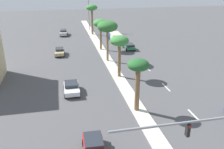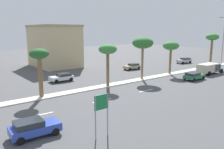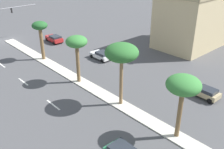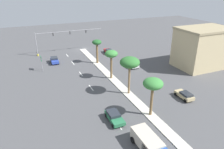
{
  "view_description": "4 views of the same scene",
  "coord_description": "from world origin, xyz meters",
  "views": [
    {
      "loc": [
        -8.36,
        -10.4,
        14.79
      ],
      "look_at": [
        -1.68,
        21.04,
        1.84
      ],
      "focal_mm": 39.33,
      "sensor_mm": 36.0,
      "label": 1
    },
    {
      "loc": [
        28.12,
        3.31,
        8.64
      ],
      "look_at": [
        0.44,
        24.96,
        1.82
      ],
      "focal_mm": 36.53,
      "sensor_mm": 36.0,
      "label": 2
    },
    {
      "loc": [
        17.63,
        50.14,
        16.17
      ],
      "look_at": [
        -2.45,
        28.22,
        1.66
      ],
      "focal_mm": 40.49,
      "sensor_mm": 36.0,
      "label": 3
    },
    {
      "loc": [
        16.97,
        63.88,
        19.75
      ],
      "look_at": [
        2.4,
        29.95,
        3.57
      ],
      "focal_mm": 33.49,
      "sensor_mm": 36.0,
      "label": 4
    }
  ],
  "objects": [
    {
      "name": "lane_stripe_far",
      "position": [
        5.84,
        19.18,
        0.01
      ],
      "size": [
        0.2,
        2.8,
        0.01
      ],
      "primitive_type": "cube",
      "color": "silver",
      "rests_on": "ground"
    },
    {
      "name": "median_curb",
      "position": [
        0.0,
        38.53,
        0.06
      ],
      "size": [
        1.8,
        77.05,
        0.12
      ],
      "primitive_type": "cube",
      "color": "beige",
      "rests_on": "ground"
    },
    {
      "name": "palm_tree_right",
      "position": [
        0.13,
        55.06,
        6.73
      ],
      "size": [
        2.95,
        2.95,
        7.83
      ],
      "color": "brown",
      "rests_on": "median_curb"
    },
    {
      "name": "directional_road_sign",
      "position": [
        13.92,
        13.35,
        2.6
      ],
      "size": [
        0.1,
        1.33,
        3.64
      ],
      "color": "gray",
      "rests_on": "ground"
    },
    {
      "name": "commercial_building",
      "position": [
        -24.08,
        26.37,
        4.96
      ],
      "size": [
        13.23,
        9.08,
        9.9
      ],
      "color": "#C6B284",
      "rests_on": "ground"
    },
    {
      "name": "palm_tree_far",
      "position": [
        0.17,
        24.34,
        5.55
      ],
      "size": [
        2.82,
        2.82,
        6.47
      ],
      "color": "brown",
      "rests_on": "median_curb"
    },
    {
      "name": "palm_tree_mid",
      "position": [
        -0.27,
        13.77,
        5.23
      ],
      "size": [
        2.45,
        2.45,
        6.29
      ],
      "color": "brown",
      "rests_on": "median_curb"
    },
    {
      "name": "ground_plane",
      "position": [
        0.0,
        29.96,
        0.0
      ],
      "size": [
        160.0,
        160.0,
        0.0
      ],
      "primitive_type": "plane",
      "color": "#4C4C4F"
    },
    {
      "name": "sedan_tan_mid",
      "position": [
        -8.82,
        38.01,
        0.72
      ],
      "size": [
        1.93,
        3.89,
        1.33
      ],
      "color": "tan",
      "rests_on": "ground"
    },
    {
      "name": "sedan_white_right",
      "position": [
        -7.47,
        20.19,
        0.73
      ],
      "size": [
        2.1,
        3.89,
        1.34
      ],
      "color": "silver",
      "rests_on": "ground"
    },
    {
      "name": "lane_stripe_rear",
      "position": [
        5.84,
        27.07,
        0.01
      ],
      "size": [
        0.2,
        2.8,
        0.01
      ],
      "primitive_type": "cube",
      "color": "silver",
      "rests_on": "ground"
    },
    {
      "name": "box_truck",
      "position": [
        4.53,
        46.77,
        1.2
      ],
      "size": [
        2.55,
        6.15,
        2.08
      ],
      "color": "#234C99",
      "rests_on": "ground"
    },
    {
      "name": "palm_tree_outboard",
      "position": [
        -0.08,
        40.06,
        5.53
      ],
      "size": [
        3.13,
        3.13,
        6.44
      ],
      "color": "brown",
      "rests_on": "median_curb"
    },
    {
      "name": "sedan_green_rear",
      "position": [
        5.93,
        39.11,
        0.71
      ],
      "size": [
        2.04,
        4.2,
        1.31
      ],
      "color": "#287047",
      "rests_on": "ground"
    },
    {
      "name": "lane_stripe_right",
      "position": [
        5.84,
        40.21,
        0.01
      ],
      "size": [
        0.2,
        2.8,
        0.01
      ],
      "primitive_type": "cube",
      "color": "silver",
      "rests_on": "ground"
    },
    {
      "name": "palm_tree_rear",
      "position": [
        -0.14,
        32.26,
        6.38
      ],
      "size": [
        3.69,
        3.69,
        7.39
      ],
      "color": "olive",
      "rests_on": "median_curb"
    },
    {
      "name": "lane_stripe_near",
      "position": [
        5.84,
        11.28,
        0.01
      ],
      "size": [
        0.2,
        2.8,
        0.01
      ],
      "primitive_type": "cube",
      "color": "silver",
      "rests_on": "ground"
    },
    {
      "name": "street_lamp_front",
      "position": [
        -0.04,
        60.73,
        6.91
      ],
      "size": [
        2.9,
        0.24,
        11.84
      ],
      "color": "gray",
      "rests_on": "median_curb"
    },
    {
      "name": "sedan_silver_front",
      "position": [
        -7.55,
        55.79,
        0.77
      ],
      "size": [
        2.15,
        4.42,
        1.44
      ],
      "color": "#B2B2B7",
      "rests_on": "ground"
    },
    {
      "name": "sedan_blue_leading",
      "position": [
        10.29,
        9.05,
        0.77
      ],
      "size": [
        2.16,
        4.08,
        1.46
      ],
      "color": "#2D47AD",
      "rests_on": "ground"
    }
  ]
}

